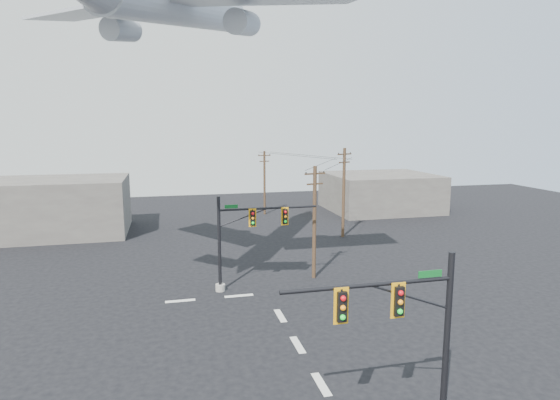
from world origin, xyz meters
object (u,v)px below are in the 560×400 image
object	(u,v)px
signal_mast_far	(241,239)
utility_pole_b	(344,191)
utility_pole_c	(264,181)
signal_mast_near	(414,339)
utility_pole_a	(314,220)
airliner	(180,5)

from	to	relation	value
signal_mast_far	utility_pole_b	world-z (taller)	utility_pole_b
utility_pole_c	signal_mast_near	bearing A→B (deg)	-103.20
utility_pole_a	airliner	size ratio (longest dim) A/B	0.37
signal_mast_far	utility_pole_b	size ratio (longest dim) A/B	0.79
signal_mast_far	utility_pole_c	distance (m)	28.41
airliner	utility_pole_b	bearing A→B (deg)	-25.09
signal_mast_far	utility_pole_b	bearing A→B (deg)	45.77
utility_pole_b	signal_mast_near	bearing A→B (deg)	-129.78
utility_pole_c	signal_mast_far	bearing A→B (deg)	-113.78
utility_pole_a	utility_pole_b	size ratio (longest dim) A/B	0.93
utility_pole_b	utility_pole_c	distance (m)	15.23
signal_mast_near	utility_pole_a	world-z (taller)	utility_pole_a
airliner	signal_mast_far	bearing A→B (deg)	-76.55
utility_pole_c	airliner	distance (m)	32.45
utility_pole_a	utility_pole_c	xyz separation A→B (m)	(1.54, 26.18, -0.20)
signal_mast_far	utility_pole_b	distance (m)	18.50
utility_pole_a	utility_pole_c	distance (m)	26.22
signal_mast_far	utility_pole_c	xyz separation A→B (m)	(7.38, 27.42, 0.64)
signal_mast_near	signal_mast_far	xyz separation A→B (m)	(-3.89, 17.15, -0.09)
utility_pole_b	airliner	distance (m)	25.29
utility_pole_a	airliner	world-z (taller)	airliner
signal_mast_near	airliner	size ratio (longest dim) A/B	0.30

